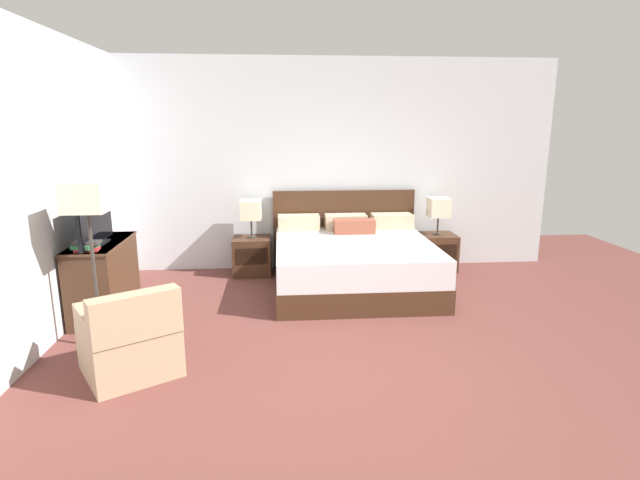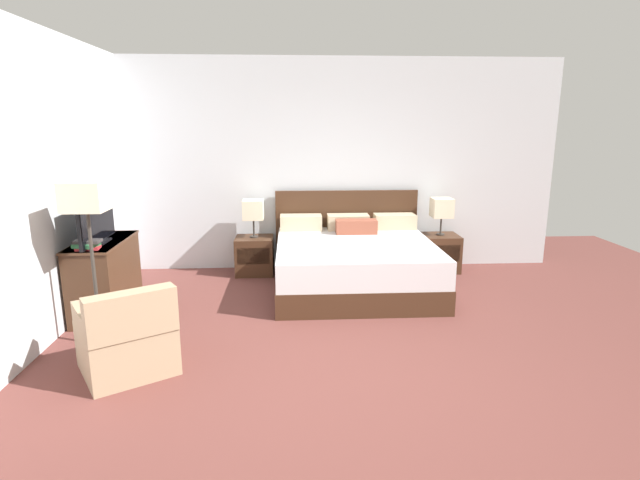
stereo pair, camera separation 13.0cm
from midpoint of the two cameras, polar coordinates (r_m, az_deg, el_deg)
The scene contains 15 objects.
ground_plane at distance 4.06m, azimuth 4.19°, elevation -16.57°, with size 10.24×10.24×0.00m, color brown.
wall_back at distance 6.97m, azimuth 0.71°, elevation 8.50°, with size 6.57×0.06×2.88m, color silver.
wall_left at distance 5.41m, azimuth -27.75°, elevation 5.64°, with size 0.06×5.21×2.88m, color silver.
bed at distance 6.22m, azimuth 4.53°, elevation -2.54°, with size 1.98×1.97×1.11m.
nightstand_left at distance 6.85m, azimuth -6.95°, elevation -1.76°, with size 0.50×0.46×0.51m.
nightstand_right at distance 7.16m, azimuth 13.99°, elevation -1.42°, with size 0.50×0.46×0.51m.
table_lamp_left at distance 6.72m, azimuth -7.09°, elevation 3.43°, with size 0.27×0.27×0.51m.
table_lamp_right at distance 7.03m, azimuth 14.27°, elevation 3.55°, with size 0.27×0.27×0.51m.
dresser at distance 5.80m, azimuth -22.76°, elevation -3.84°, with size 0.47×1.05×0.81m.
tv at distance 5.58m, azimuth -23.59°, elevation 2.37°, with size 0.18×0.88×0.55m.
book_red_cover at distance 5.37m, azimuth -24.34°, elevation -0.84°, with size 0.21×0.16×0.03m, color #B7282D.
book_blue_cover at distance 5.36m, azimuth -24.53°, elevation -0.50°, with size 0.20×0.20×0.04m, color #2D7042.
book_small_top at distance 5.35m, azimuth -24.40°, elevation -0.14°, with size 0.24×0.14×0.03m, color #383333.
armchair_by_window at distance 4.43m, azimuth -20.37°, elevation -10.63°, with size 0.94×0.94×0.76m.
floor_lamp at distance 4.79m, azimuth -24.39°, elevation 3.40°, with size 0.35×0.35×1.53m.
Camera 2 is at (-0.42, -3.49, 2.01)m, focal length 28.00 mm.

